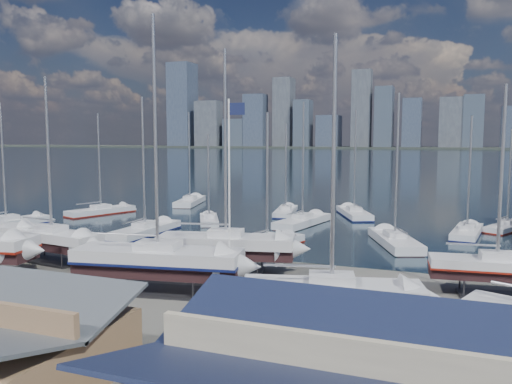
% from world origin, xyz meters
% --- Properties ---
extents(ground, '(1400.00, 1400.00, 0.00)m').
position_xyz_m(ground, '(0.00, -10.00, 0.00)').
color(ground, '#605E59').
rests_on(ground, ground).
extents(water, '(1400.00, 600.00, 0.40)m').
position_xyz_m(water, '(0.00, 300.00, -0.15)').
color(water, '#172535').
rests_on(water, ground).
extents(far_shore, '(1400.00, 80.00, 2.20)m').
position_xyz_m(far_shore, '(0.00, 560.00, 1.10)').
color(far_shore, '#2D332D').
rests_on(far_shore, ground).
extents(skyline, '(639.14, 43.80, 107.69)m').
position_xyz_m(skyline, '(-7.83, 553.76, 39.09)').
color(skyline, '#475166').
rests_on(skyline, far_shore).
extents(sailboat_cradle_2, '(9.79, 4.00, 15.55)m').
position_xyz_m(sailboat_cradle_2, '(-12.54, -7.34, 2.05)').
color(sailboat_cradle_2, '#2D2D33').
rests_on(sailboat_cradle_2, ground).
extents(sailboat_cradle_3, '(11.95, 5.14, 18.50)m').
position_xyz_m(sailboat_cradle_3, '(0.33, -11.45, 2.20)').
color(sailboat_cradle_3, '#2D2D33').
rests_on(sailboat_cradle_3, ground).
extents(sailboat_cradle_4, '(11.01, 5.19, 17.23)m').
position_xyz_m(sailboat_cradle_4, '(2.52, -4.99, 2.14)').
color(sailboat_cradle_4, '#2D2D33').
rests_on(sailboat_cradle_4, ground).
extents(sailboat_cradle_5, '(10.12, 5.04, 15.78)m').
position_xyz_m(sailboat_cradle_5, '(12.88, -14.37, 2.06)').
color(sailboat_cradle_5, '#2D2D33').
rests_on(sailboat_cradle_5, ground).
extents(sailboat_cradle_6, '(8.72, 3.29, 13.93)m').
position_xyz_m(sailboat_cradle_6, '(21.84, -4.46, 1.96)').
color(sailboat_cradle_6, '#2D2D33').
rests_on(sailboat_cradle_6, ground).
extents(sailboat_moored_0, '(5.71, 10.66, 15.36)m').
position_xyz_m(sailboat_moored_0, '(-30.20, 4.31, 0.31)').
color(sailboat_moored_0, black).
rests_on(sailboat_moored_0, water).
extents(sailboat_moored_1, '(5.97, 10.12, 14.61)m').
position_xyz_m(sailboat_moored_1, '(-26.15, 16.67, 0.31)').
color(sailboat_moored_1, black).
rests_on(sailboat_moored_1, water).
extents(sailboat_moored_2, '(5.17, 10.59, 15.40)m').
position_xyz_m(sailboat_moored_2, '(-19.49, 30.41, 0.32)').
color(sailboat_moored_2, black).
rests_on(sailboat_moored_2, water).
extents(sailboat_moored_3, '(3.20, 10.54, 15.65)m').
position_xyz_m(sailboat_moored_3, '(-12.04, 5.98, 0.31)').
color(sailboat_moored_3, black).
rests_on(sailboat_moored_3, water).
extents(sailboat_moored_4, '(5.44, 7.81, 11.60)m').
position_xyz_m(sailboat_moored_4, '(-8.95, 15.59, 0.33)').
color(sailboat_moored_4, black).
rests_on(sailboat_moored_4, water).
extents(sailboat_moored_5, '(3.90, 9.09, 13.15)m').
position_xyz_m(sailboat_moored_5, '(-1.96, 25.54, 0.31)').
color(sailboat_moored_5, black).
rests_on(sailboat_moored_5, water).
extents(sailboat_moored_6, '(5.57, 9.37, 13.54)m').
position_xyz_m(sailboat_moored_6, '(2.68, 4.39, 0.31)').
color(sailboat_moored_6, black).
rests_on(sailboat_moored_6, water).
extents(sailboat_moored_7, '(4.91, 10.65, 15.52)m').
position_xyz_m(sailboat_moored_7, '(2.56, 17.88, 0.32)').
color(sailboat_moored_7, black).
rests_on(sailboat_moored_7, water).
extents(sailboat_moored_8, '(6.50, 10.34, 15.01)m').
position_xyz_m(sailboat_moored_8, '(7.30, 26.89, 0.31)').
color(sailboat_moored_8, black).
rests_on(sailboat_moored_8, water).
extents(sailboat_moored_9, '(6.37, 10.65, 15.56)m').
position_xyz_m(sailboat_moored_9, '(14.10, 9.82, 0.32)').
color(sailboat_moored_9, black).
rests_on(sailboat_moored_9, water).
extents(sailboat_moored_10, '(3.84, 9.32, 13.52)m').
position_xyz_m(sailboat_moored_10, '(21.00, 17.58, 0.31)').
color(sailboat_moored_10, black).
rests_on(sailboat_moored_10, water).
extents(sailboat_moored_11, '(5.75, 8.24, 12.13)m').
position_xyz_m(sailboat_moored_11, '(25.45, 22.74, 0.31)').
color(sailboat_moored_11, black).
rests_on(sailboat_moored_11, water).
extents(car_c, '(3.33, 5.03, 1.28)m').
position_xyz_m(car_c, '(2.81, -22.01, 0.64)').
color(car_c, gray).
rests_on(car_c, ground).
extents(car_d, '(1.97, 4.56, 1.31)m').
position_xyz_m(car_d, '(6.54, -18.84, 0.65)').
color(car_d, gray).
rests_on(car_d, ground).
extents(flagpole, '(1.14, 0.12, 13.00)m').
position_xyz_m(flagpole, '(5.41, -10.67, 7.55)').
color(flagpole, white).
rests_on(flagpole, ground).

